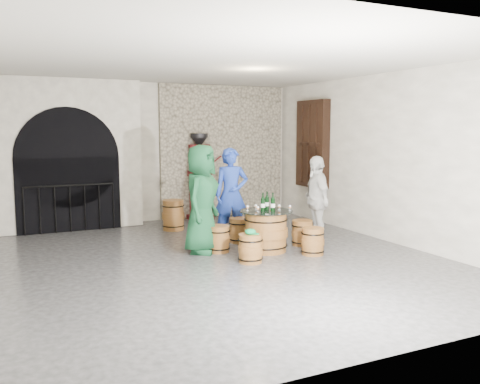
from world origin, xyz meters
name	(u,v)px	position (x,y,z in m)	size (l,w,h in m)	color
ground	(218,260)	(0.00, 0.00, 0.00)	(8.00, 8.00, 0.00)	#29292C
wall_back	(151,153)	(0.00, 4.00, 1.60)	(8.00, 8.00, 0.00)	silver
wall_front	(389,190)	(0.00, -4.00, 1.60)	(8.00, 8.00, 0.00)	silver
wall_right	(387,158)	(3.50, 0.00, 1.60)	(8.00, 8.00, 0.00)	silver
ceiling	(217,61)	(0.00, 0.00, 3.20)	(8.00, 8.00, 0.00)	beige
stone_facing_panel	(223,151)	(1.80, 3.94, 1.60)	(3.20, 0.12, 3.18)	#AFA58C
arched_opening	(66,156)	(-1.90, 3.74, 1.58)	(3.10, 0.60, 3.19)	silver
shuttered_window	(312,144)	(3.38, 2.40, 1.80)	(0.23, 1.10, 2.00)	black
barrel_table	(266,231)	(1.00, 0.21, 0.36)	(0.94, 0.94, 0.73)	#925A2A
barrel_stool_left	(219,239)	(0.23, 0.51, 0.23)	(0.41, 0.41, 0.47)	#925A2A
barrel_stool_far	(239,230)	(0.87, 1.03, 0.23)	(0.41, 0.41, 0.47)	#925A2A
barrel_stool_right	(302,233)	(1.83, 0.32, 0.23)	(0.41, 0.41, 0.47)	#925A2A
barrel_stool_near_right	(313,241)	(1.61, -0.36, 0.23)	(0.41, 0.41, 0.47)	#925A2A
barrel_stool_near_left	(250,249)	(0.41, -0.38, 0.23)	(0.41, 0.41, 0.47)	#925A2A
green_cap	(251,232)	(0.41, -0.38, 0.51)	(0.23, 0.18, 0.10)	#0B8343
person_green	(201,199)	(-0.05, 0.61, 0.94)	(0.92, 0.60, 1.88)	#124325
person_blue	(231,194)	(0.83, 1.30, 0.89)	(0.65, 0.43, 1.79)	#1C379B
person_white	(316,200)	(2.15, 0.36, 0.83)	(0.97, 0.40, 1.65)	silver
wine_bottle_left	(263,204)	(0.92, 0.17, 0.86)	(0.08, 0.08, 0.32)	black
wine_bottle_center	(273,204)	(1.08, 0.09, 0.86)	(0.08, 0.08, 0.32)	black
wine_bottle_right	(267,202)	(1.07, 0.29, 0.86)	(0.08, 0.08, 0.32)	black
tasting_glass_a	(258,209)	(0.81, 0.15, 0.77)	(0.05, 0.05, 0.10)	#C66526
tasting_glass_b	(279,207)	(1.25, 0.17, 0.77)	(0.05, 0.05, 0.10)	#C66526
tasting_glass_c	(256,207)	(0.88, 0.35, 0.77)	(0.05, 0.05, 0.10)	#C66526
tasting_glass_d	(271,205)	(1.22, 0.42, 0.77)	(0.05, 0.05, 0.10)	#C66526
tasting_glass_e	(290,208)	(1.38, 0.02, 0.77)	(0.05, 0.05, 0.10)	#C66526
tasting_glass_f	(247,208)	(0.69, 0.32, 0.77)	(0.05, 0.05, 0.10)	#C66526
side_barrel	(173,215)	(0.11, 2.72, 0.32)	(0.49, 0.49, 0.65)	#925A2A
corking_press	(200,170)	(1.09, 3.70, 1.19)	(0.84, 0.46, 2.04)	#530D11
control_box	(234,161)	(2.05, 3.86, 1.35)	(0.18, 0.10, 0.22)	silver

